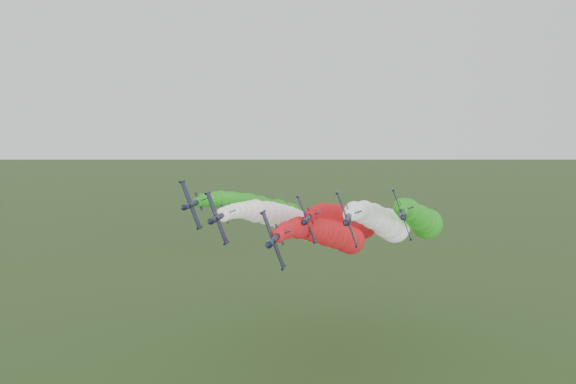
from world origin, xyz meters
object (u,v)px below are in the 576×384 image
Objects in this scene: jet_outer_right at (418,218)px; jet_trail at (349,220)px; jet_lead at (330,234)px; jet_inner_right at (381,221)px; jet_outer_left at (269,211)px; jet_inner_left at (287,219)px.

jet_trail is at bearing 169.59° from jet_outer_right.
jet_lead is 15.83m from jet_inner_right.
jet_outer_left is at bearing -178.32° from jet_outer_right.
jet_lead reaches higher than jet_trail.
jet_inner_right is at bearing -55.94° from jet_trail.
jet_inner_left is 35.78m from jet_outer_right.
jet_outer_right is (22.07, 19.99, 1.43)m from jet_lead.
jet_inner_right reaches higher than jet_trail.
jet_inner_right is (12.26, 9.82, 1.96)m from jet_lead.
jet_outer_left reaches higher than jet_outer_right.
jet_inner_right is 14.15m from jet_outer_right.
jet_inner_right is at bearing -0.15° from jet_inner_left.
jet_inner_left reaches higher than jet_trail.
jet_inner_right reaches higher than jet_outer_right.
jet_lead is at bearing -137.83° from jet_outer_right.
jet_outer_right reaches higher than jet_lead.
jet_lead is 29.82m from jet_outer_right.
jet_inner_right is 1.00× the size of jet_outer_left.
jet_outer_left is 1.00× the size of jet_outer_right.
jet_lead is 0.99× the size of jet_outer_left.
jet_inner_right is (24.50, -0.06, 0.36)m from jet_inner_left.
jet_outer_left is (-31.41, 8.96, 0.37)m from jet_inner_right.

